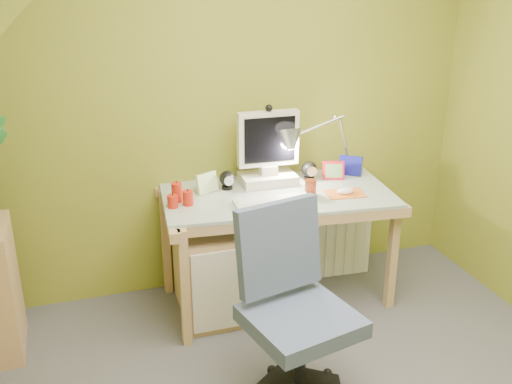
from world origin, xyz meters
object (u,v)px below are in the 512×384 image
object	(u,v)px
desk	(277,247)
monitor	(268,147)
task_chair	(301,318)
radiator	(337,243)
desk_lamp	(335,131)

from	to	relation	value
desk	monitor	distance (m)	0.63
monitor	task_chair	size ratio (longest dim) A/B	0.48
desk	radiator	bearing A→B (deg)	29.18
task_chair	desk_lamp	bearing A→B (deg)	46.41
task_chair	radiator	bearing A→B (deg)	44.79
desk	task_chair	size ratio (longest dim) A/B	1.40
radiator	task_chair	bearing A→B (deg)	-119.37
monitor	desk_lamp	world-z (taller)	desk_lamp
desk	monitor	xyz separation A→B (m)	(0.00, 0.18, 0.60)
desk_lamp	task_chair	distance (m)	1.42
monitor	radiator	xyz separation A→B (m)	(0.53, 0.05, -0.76)
monitor	task_chair	xyz separation A→B (m)	(-0.22, -1.13, -0.48)
desk_lamp	task_chair	size ratio (longest dim) A/B	0.61
task_chair	desk	bearing A→B (deg)	64.09
desk_lamp	task_chair	bearing A→B (deg)	-132.73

